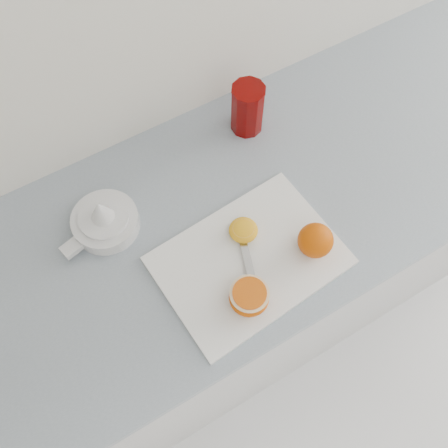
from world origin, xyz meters
name	(u,v)px	position (x,y,z in m)	size (l,w,h in m)	color
counter	(226,278)	(-0.23, 1.70, 0.45)	(2.62, 0.64, 0.89)	silver
cutting_board	(249,260)	(-0.26, 1.56, 0.90)	(0.39, 0.28, 0.01)	white
whole_orange	(315,240)	(-0.12, 1.52, 0.94)	(0.08, 0.08, 0.08)	#D55000
half_orange	(249,297)	(-0.31, 1.48, 0.93)	(0.08, 0.08, 0.05)	#D55000
squeezed_shell	(243,230)	(-0.24, 1.63, 0.92)	(0.07, 0.07, 0.03)	#EFA417
paring_knife	(254,287)	(-0.28, 1.50, 0.91)	(0.07, 0.18, 0.01)	#40220E
citrus_juicer	(104,221)	(-0.49, 1.80, 0.92)	(0.19, 0.15, 0.10)	white
red_tumbler	(247,110)	(-0.07, 1.88, 0.95)	(0.08, 0.08, 0.14)	#6B0301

